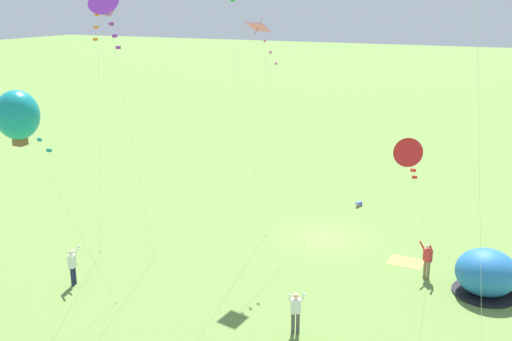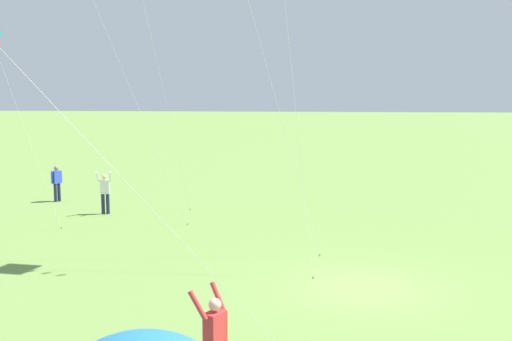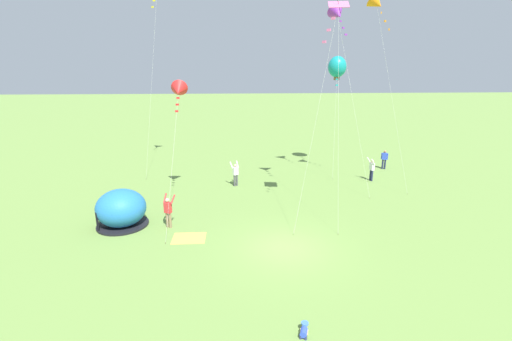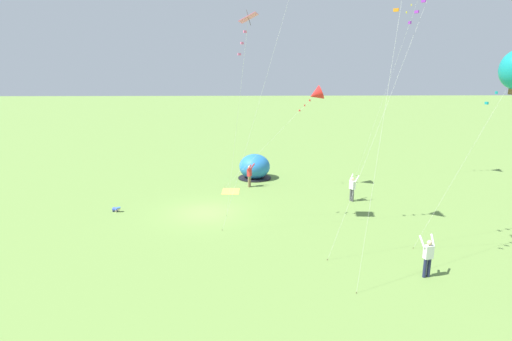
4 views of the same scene
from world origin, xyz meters
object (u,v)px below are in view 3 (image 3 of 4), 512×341
Objects in this scene: popup_tent at (121,209)px; kite_teal at (337,67)px; person_far_back at (372,169)px; kite_red at (179,91)px; toddler_crawling at (304,330)px; person_strolling at (384,159)px; kite_purple at (338,14)px; person_arms_raised at (235,173)px; kite_orange at (377,3)px; kite_pink at (336,12)px; person_watching_sky at (168,210)px.

kite_teal is at bearing 35.82° from popup_tent.
person_far_back is 0.24× the size of kite_red.
person_strolling is (11.73, 19.55, 0.79)m from toddler_crawling.
kite_teal is 0.74× the size of kite_purple.
person_far_back is at bearing -9.30° from kite_purple.
person_arms_raised is at bearing 45.28° from popup_tent.
kite_teal is (7.13, 20.32, 8.67)m from toddler_crawling.
kite_purple is (-5.96, -2.82, 11.43)m from person_strolling.
kite_purple is at bearing 15.34° from kite_red.
person_far_back is 0.14× the size of kite_orange.
person_arms_raised is 0.14× the size of kite_purple.
kite_orange reaches higher than kite_purple.
person_arms_raised is at bearing -164.51° from person_strolling.
kite_pink is at bearing -3.63° from popup_tent.
kite_purple is at bearing 72.10° from kite_pink.
kite_red reaches higher than person_far_back.
kite_red is (-17.07, -5.86, 6.25)m from person_strolling.
kite_purple reaches higher than person_watching_sky.
person_watching_sky is 0.14× the size of kite_purple.
person_arms_raised is 0.16× the size of kite_pink.
toddler_crawling is 23.22m from kite_teal.
kite_teal is 1.23× the size of kite_red.
person_arms_raised is at bearing 30.58° from kite_red.
person_far_back is (14.76, 7.47, 0.00)m from person_watching_sky.
kite_red is (-13.08, -1.08, -5.53)m from kite_orange.
person_far_back is 0.16× the size of kite_pink.
toddler_crawling is 10.41m from person_watching_sky.
person_strolling is at bearing 59.04° from toddler_crawling.
person_far_back is at bearing 52.04° from kite_pink.
toddler_crawling is 14.17m from kite_pink.
person_arms_raised is 13.40m from kite_pink.
person_watching_sky is at bearing -137.73° from kite_teal.
kite_teal reaches higher than person_far_back.
popup_tent is 0.36× the size of kite_red.
kite_orange reaches higher than person_watching_sky.
popup_tent is 12.41m from toddler_crawling.
person_strolling is 13.97m from person_arms_raised.
kite_pink is at bearing -126.45° from kite_orange.
kite_red is (-5.34, 13.69, 7.03)m from toddler_crawling.
person_far_back is 11.89m from kite_purple.
person_arms_raised is (3.91, 7.11, 0.00)m from person_watching_sky.
kite_teal is at bearing 28.03° from kite_red.
kite_red is (0.30, 4.97, 6.21)m from person_watching_sky.
toddler_crawling is 21.51m from kite_purple.
person_watching_sky is 18.01m from kite_purple.
person_watching_sky is 20.47m from person_strolling.
person_watching_sky is 13.37m from kite_pink.
toddler_crawling is (8.29, -9.19, -0.82)m from popup_tent.
toddler_crawling is 16.29m from kite_red.
kite_orange is at bearing -133.96° from person_far_back.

